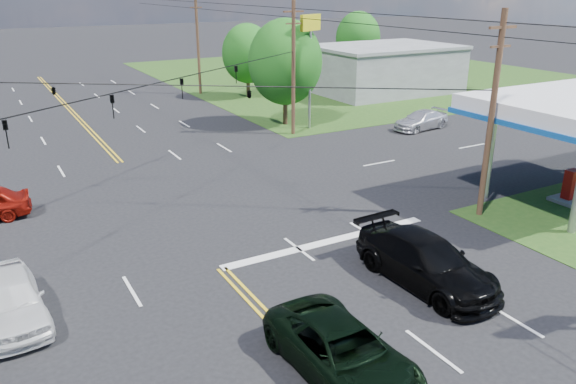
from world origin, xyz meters
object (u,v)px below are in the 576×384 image
tree_right_a (285,62)px  pickup_white (10,299)px  tree_far_r (358,38)px  pole_se (492,114)px  pickup_dkgreen (343,351)px  pole_ne (293,67)px  suv_black (426,261)px  pole_right_far (198,42)px  retail_ne (383,70)px  tree_right_b (247,53)px

tree_right_a → pickup_white: size_ratio=1.70×
tree_far_r → pole_se: bearing=-118.3°
pickup_dkgreen → pole_ne: bearing=62.1°
pole_ne → suv_black: pole_ne is taller
tree_far_r → pole_right_far: bearing=-174.6°
retail_ne → pickup_dkgreen: size_ratio=2.55×
tree_far_r → tree_right_b: bearing=-161.1°
pickup_white → pole_right_far: bearing=57.2°
retail_ne → pole_ne: 20.43m
pole_ne → tree_far_r: bearing=45.0°
tree_far_r → pickup_white: size_ratio=1.59×
retail_ne → pole_ne: size_ratio=1.47×
tree_far_r → pickup_dkgreen: tree_far_r is taller
pole_ne → tree_right_a: 3.16m
pole_se → tree_right_a: (1.00, 21.00, -0.05)m
tree_far_r → suv_black: (-27.85, -42.69, -3.66)m
tree_right_a → tree_right_b: size_ratio=1.15×
tree_right_a → pickup_white: tree_right_a is taller
pickup_dkgreen → pole_se: bearing=26.7°
pole_se → tree_right_a: 21.02m
tree_right_a → tree_right_b: bearing=78.2°
retail_ne → pole_right_far: 19.02m
pole_ne → pole_se: bearing=-90.0°
tree_right_a → pickup_dkgreen: tree_right_a is taller
pole_ne → pole_right_far: 19.00m
retail_ne → pickup_dkgreen: (-29.50, -35.52, -1.44)m
pole_se → pickup_dkgreen: (-12.50, -6.52, -4.15)m
pole_right_far → pickup_dkgreen: size_ratio=1.82×
pole_right_far → tree_right_b: size_ratio=1.41×
pole_se → tree_right_b: 33.19m
pole_se → pickup_white: size_ratio=1.98×
pole_se → pickup_dkgreen: bearing=-152.5°
tree_far_r → suv_black: bearing=-123.1°
pole_ne → tree_right_b: (3.50, 15.00, -0.70)m
pole_right_far → retail_ne: bearing=-25.2°
pickup_dkgreen → pickup_white: size_ratio=1.14×
retail_ne → tree_right_b: tree_right_b is taller
pole_ne → pole_right_far: size_ratio=0.95×
pole_ne → suv_black: bearing=-107.5°
pole_ne → tree_right_a: size_ratio=1.16×
tree_right_b → suv_black: tree_right_b is taller
pole_ne → tree_right_a: bearing=71.6°
pole_ne → tree_right_b: pole_ne is taller
pole_ne → pickup_dkgreen: size_ratio=1.73×
pickup_dkgreen → tree_right_a: bearing=63.0°
pole_right_far → pickup_white: 41.59m
pole_se → suv_black: (-6.85, -3.69, -4.03)m
pole_se → tree_far_r: 44.30m
tree_right_a → suv_black: size_ratio=1.34×
retail_ne → tree_right_b: (-13.50, 4.00, 2.02)m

